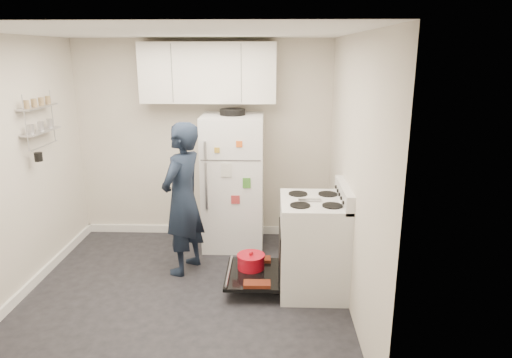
{
  "coord_description": "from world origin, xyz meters",
  "views": [
    {
      "loc": [
        0.85,
        -4.07,
        2.34
      ],
      "look_at": [
        0.69,
        0.53,
        1.05
      ],
      "focal_mm": 32.0,
      "sensor_mm": 36.0,
      "label": 1
    }
  ],
  "objects_px": {
    "refrigerator": "(233,181)",
    "person": "(183,199)",
    "electric_range": "(312,246)",
    "open_oven_door": "(252,268)"
  },
  "relations": [
    {
      "from": "electric_range",
      "to": "refrigerator",
      "type": "xyz_separation_m",
      "value": [
        -0.87,
        1.1,
        0.35
      ]
    },
    {
      "from": "open_oven_door",
      "to": "refrigerator",
      "type": "bearing_deg",
      "value": 104.39
    },
    {
      "from": "electric_range",
      "to": "person",
      "type": "distance_m",
      "value": 1.44
    },
    {
      "from": "electric_range",
      "to": "open_oven_door",
      "type": "xyz_separation_m",
      "value": [
        -0.6,
        0.04,
        -0.28
      ]
    },
    {
      "from": "open_oven_door",
      "to": "refrigerator",
      "type": "relative_size",
      "value": 0.41
    },
    {
      "from": "person",
      "to": "electric_range",
      "type": "bearing_deg",
      "value": 97.07
    },
    {
      "from": "electric_range",
      "to": "open_oven_door",
      "type": "height_order",
      "value": "electric_range"
    },
    {
      "from": "refrigerator",
      "to": "person",
      "type": "xyz_separation_m",
      "value": [
        -0.48,
        -0.74,
        0.01
      ]
    },
    {
      "from": "electric_range",
      "to": "refrigerator",
      "type": "distance_m",
      "value": 1.45
    },
    {
      "from": "electric_range",
      "to": "open_oven_door",
      "type": "bearing_deg",
      "value": 175.79
    }
  ]
}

